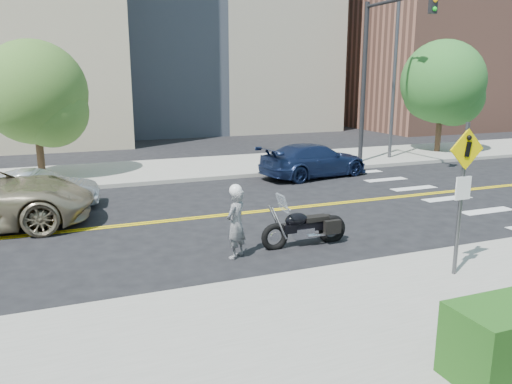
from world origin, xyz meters
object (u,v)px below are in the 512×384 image
at_px(parked_car_blue, 314,160).
at_px(pedestrian_sign, 463,185).
at_px(parked_car_silver, 38,190).
at_px(motorcyclist, 236,221).
at_px(motorcycle, 305,219).

bearing_deg(parked_car_blue, pedestrian_sign, 157.01).
bearing_deg(parked_car_silver, parked_car_blue, -75.38).
xyz_separation_m(motorcyclist, parked_car_silver, (-4.25, 6.27, -0.25)).
relative_size(pedestrian_sign, motorcycle, 1.38).
distance_m(parked_car_silver, parked_car_blue, 10.37).
height_order(pedestrian_sign, motorcycle, pedestrian_sign).
bearing_deg(motorcycle, parked_car_blue, 59.50).
relative_size(motorcycle, parked_car_blue, 0.46).
height_order(motorcyclist, motorcycle, motorcyclist).
height_order(pedestrian_sign, parked_car_blue, pedestrian_sign).
distance_m(motorcyclist, motorcycle, 1.84).
distance_m(pedestrian_sign, parked_car_silver, 12.12).
height_order(motorcycle, parked_car_blue, parked_car_blue).
height_order(pedestrian_sign, motorcyclist, pedestrian_sign).
height_order(parked_car_silver, parked_car_blue, parked_car_blue).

